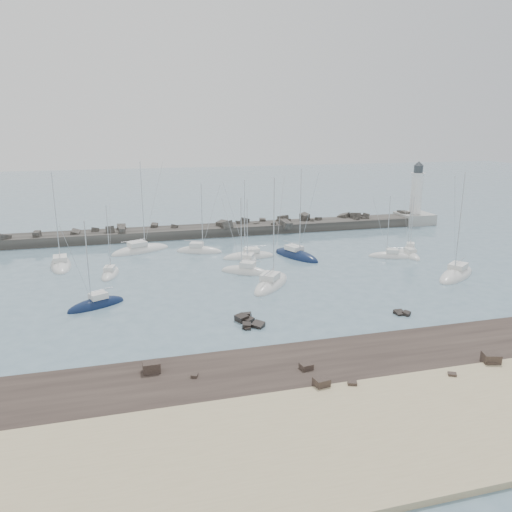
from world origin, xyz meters
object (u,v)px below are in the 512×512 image
Objects in this scene: sailboat_12 at (410,250)px; sailboat_1 at (61,265)px; sailboat_11 at (456,275)px; sailboat_13 at (199,251)px; lighthouse at (415,210)px; sailboat_4 at (140,251)px; sailboat_8 at (296,256)px; sailboat_10 at (409,255)px; sailboat_3 at (110,274)px; sailboat_14 at (249,257)px; sailboat_6 at (248,263)px; sailboat_5 at (245,272)px; sailboat_9 at (390,257)px; sailboat_7 at (271,285)px; sailboat_2 at (96,305)px.

sailboat_1 is at bearing 174.83° from sailboat_12.
sailboat_13 is (-34.62, 24.11, 0.01)m from sailboat_11.
sailboat_4 reaches higher than lighthouse.
sailboat_8 reaches higher than sailboat_10.
sailboat_3 is 22.91m from sailboat_14.
sailboat_6 is 30.10m from sailboat_12.
sailboat_1 is 10.31m from sailboat_3.
sailboat_1 is at bearing -167.30° from lighthouse.
sailboat_5 is at bearing -49.76° from sailboat_4.
sailboat_3 is at bearing 177.82° from sailboat_10.
sailboat_8 is (10.57, 6.93, -0.00)m from sailboat_5.
sailboat_10 is (44.23, -15.01, -0.01)m from sailboat_4.
sailboat_5 is (27.42, -11.26, 0.01)m from sailboat_1.
sailboat_14 is (-23.04, 6.08, 0.00)m from sailboat_9.
sailboat_12 is at bearing 82.66° from sailboat_11.
sailboat_9 is 1.09× the size of sailboat_12.
lighthouse is 0.92× the size of sailboat_1.
sailboat_5 is at bearing -174.67° from sailboat_9.
sailboat_7 is at bearing -27.25° from sailboat_3.
sailboat_8 is (30.35, 2.59, 0.02)m from sailboat_3.
sailboat_3 is 0.90× the size of sailboat_5.
sailboat_4 is at bearing 69.19° from sailboat_3.
sailboat_11 is (51.07, -0.73, -0.01)m from sailboat_2.
sailboat_5 is (-46.46, -27.90, -2.94)m from lighthouse.
sailboat_2 is at bearing -166.31° from sailboat_9.
lighthouse reaches higher than sailboat_2.
sailboat_8 is at bearing -149.70° from lighthouse.
sailboat_12 is 29.17m from sailboat_14.
sailboat_6 is (29.13, -6.22, -0.00)m from sailboat_1.
sailboat_3 is 45.61m from sailboat_9.
sailboat_11 reaches higher than lighthouse.
lighthouse is 41.32m from sailboat_11.
sailboat_3 is at bearing -146.26° from sailboat_13.
sailboat_7 is at bearing -156.80° from sailboat_12.
sailboat_8 is (-35.89, -20.97, -2.94)m from lighthouse.
sailboat_7 is (-44.47, -34.78, -2.94)m from lighthouse.
sailboat_4 is 52.25m from sailboat_11.
sailboat_1 is (-73.88, -16.65, -2.95)m from lighthouse.
sailboat_13 reaches higher than sailboat_3.
sailboat_11 is at bearing -18.19° from sailboat_5.
sailboat_2 is at bearing -151.38° from lighthouse.
sailboat_9 is at bearing 21.32° from sailboat_7.
sailboat_5 is 0.89× the size of sailboat_14.
sailboat_9 is 0.86× the size of sailboat_13.
sailboat_12 is (2.02, 15.69, -0.01)m from sailboat_11.
lighthouse is 75.79m from sailboat_1.
sailboat_5 is at bearing -71.33° from sailboat_13.
sailboat_11 is 42.19m from sailboat_13.
lighthouse is 0.88× the size of sailboat_11.
sailboat_4 is (-61.25, -10.43, -2.95)m from lighthouse.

